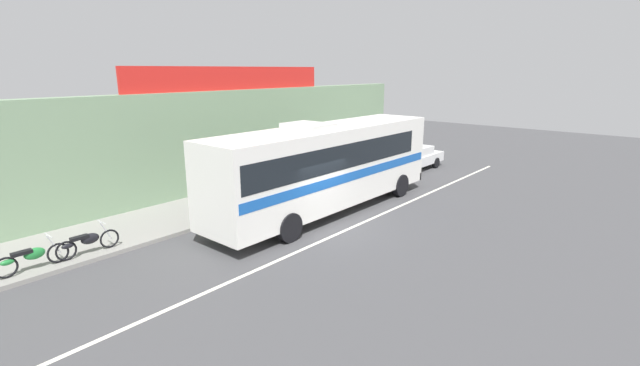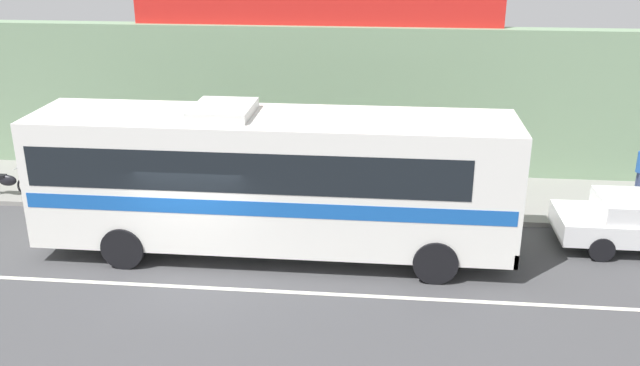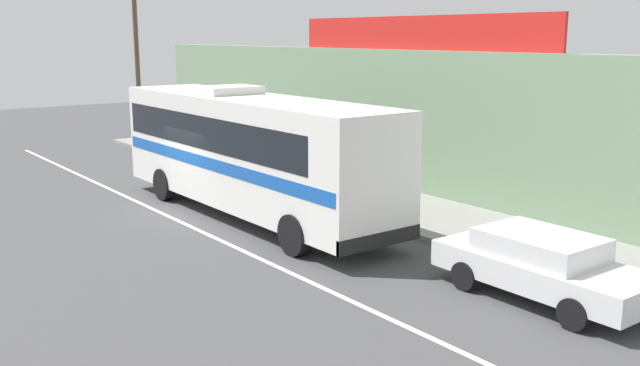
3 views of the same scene
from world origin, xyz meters
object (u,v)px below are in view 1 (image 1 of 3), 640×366
Objects in this scene: pedestrian_near_shop at (376,143)px; motorcycle_purple at (31,257)px; motorcycle_black at (87,241)px; motorcycle_red at (210,207)px; intercity_bus at (326,163)px; parked_car at (413,157)px.

motorcycle_purple is at bearing -175.28° from pedestrian_near_shop.
motorcycle_red is (4.66, 0.09, 0.00)m from motorcycle_black.
intercity_bus is 6.86× the size of pedestrian_near_shop.
motorcycle_red is at bearing 1.07° from motorcycle_black.
motorcycle_black is 1.54m from motorcycle_purple.
intercity_bus is 4.94m from motorcycle_red.
motorcycle_red is at bearing 144.40° from intercity_bus.
motorcycle_black is 0.99× the size of motorcycle_purple.
pedestrian_near_shop is (10.24, 4.35, -0.94)m from intercity_bus.
motorcycle_red is (-3.82, 2.74, -1.50)m from intercity_bus.
intercity_bus is 6.01× the size of motorcycle_black.
motorcycle_black and motorcycle_purple have the same top height.
intercity_bus reaches higher than motorcycle_purple.
motorcycle_red and motorcycle_purple have the same top height.
motorcycle_purple is at bearing 179.08° from motorcycle_black.
motorcycle_black is (-8.48, 2.65, -1.50)m from intercity_bus.
parked_car is 17.96m from motorcycle_black.
pedestrian_near_shop reaches higher than motorcycle_purple.
motorcycle_black is at bearing 162.65° from intercity_bus.
motorcycle_black is 4.66m from motorcycle_red.
parked_car is at bearing -4.39° from motorcycle_purple.
intercity_bus is 9.01m from motorcycle_black.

